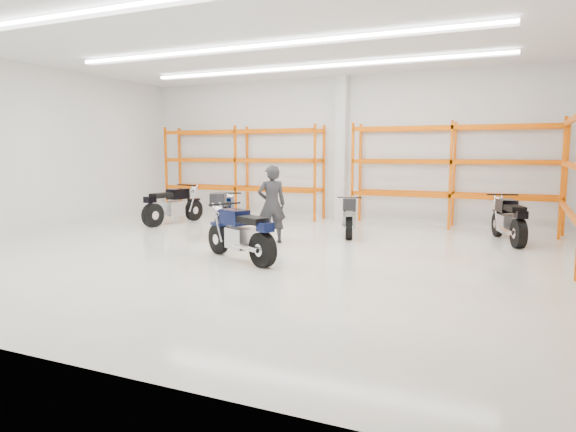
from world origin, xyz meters
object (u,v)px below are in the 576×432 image
at_px(motorcycle_back_a, 171,206).
at_px(motorcycle_back_b, 224,214).
at_px(motorcycle_back_d, 509,221).
at_px(standing_man, 272,204).
at_px(motorcycle_back_c, 349,217).
at_px(motorcycle_main, 242,235).
at_px(structural_column, 341,149).

relative_size(motorcycle_back_a, motorcycle_back_b, 1.08).
distance_m(motorcycle_back_d, standing_man, 5.63).
relative_size(motorcycle_back_c, motorcycle_back_d, 0.91).
bearing_deg(motorcycle_back_a, motorcycle_main, -39.47).
relative_size(motorcycle_back_d, standing_man, 1.20).
xyz_separation_m(motorcycle_back_a, motorcycle_back_d, (9.24, 0.70, -0.02)).
height_order(motorcycle_back_d, structural_column, structural_column).
relative_size(motorcycle_back_a, structural_column, 0.52).
relative_size(standing_man, structural_column, 0.41).
xyz_separation_m(motorcycle_back_a, motorcycle_back_b, (2.56, -1.21, 0.01)).
xyz_separation_m(motorcycle_back_a, motorcycle_back_c, (5.50, 0.07, -0.04)).
bearing_deg(motorcycle_back_c, motorcycle_main, -104.93).
bearing_deg(motorcycle_back_d, structural_column, 154.84).
distance_m(motorcycle_back_a, motorcycle_back_b, 2.83).
xyz_separation_m(motorcycle_main, motorcycle_back_c, (1.00, 3.77, -0.02)).
bearing_deg(standing_man, motorcycle_back_c, -165.55).
xyz_separation_m(motorcycle_back_b, motorcycle_back_d, (6.69, 1.91, -0.03)).
height_order(motorcycle_back_b, standing_man, standing_man).
distance_m(motorcycle_back_d, structural_column, 5.74).
height_order(motorcycle_back_a, standing_man, standing_man).
xyz_separation_m(motorcycle_main, standing_man, (-0.36, 2.07, 0.40)).
relative_size(motorcycle_back_a, motorcycle_back_c, 1.18).
xyz_separation_m(motorcycle_main, motorcycle_back_a, (-4.50, 3.70, 0.02)).
bearing_deg(motorcycle_back_b, motorcycle_main, -52.12).
height_order(standing_man, structural_column, structural_column).
xyz_separation_m(motorcycle_back_c, motorcycle_back_d, (3.74, 0.64, 0.02)).
distance_m(motorcycle_back_c, standing_man, 2.22).
height_order(motorcycle_main, motorcycle_back_b, motorcycle_back_b).
height_order(motorcycle_back_b, motorcycle_back_d, motorcycle_back_b).
bearing_deg(motorcycle_back_d, motorcycle_back_c, -170.37).
xyz_separation_m(motorcycle_main, motorcycle_back_d, (4.75, 4.40, 0.00)).
xyz_separation_m(motorcycle_back_a, structural_column, (4.28, 3.03, 1.71)).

